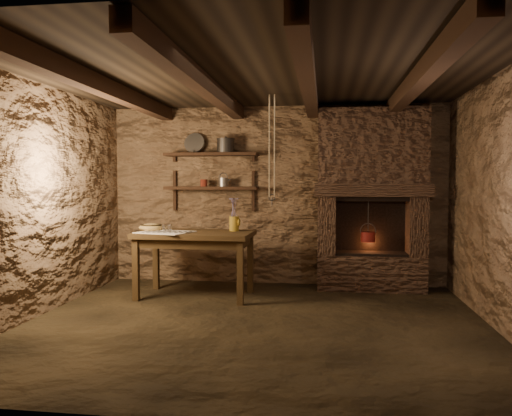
# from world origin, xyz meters

# --- Properties ---
(floor) EXTENTS (4.50, 4.50, 0.00)m
(floor) POSITION_xyz_m (0.00, 0.00, 0.00)
(floor) COLOR black
(floor) RESTS_ON ground
(back_wall) EXTENTS (4.50, 0.04, 2.40)m
(back_wall) POSITION_xyz_m (0.00, 2.00, 1.20)
(back_wall) COLOR #4C3423
(back_wall) RESTS_ON floor
(front_wall) EXTENTS (4.50, 0.04, 2.40)m
(front_wall) POSITION_xyz_m (0.00, -2.00, 1.20)
(front_wall) COLOR #4C3423
(front_wall) RESTS_ON floor
(left_wall) EXTENTS (0.04, 4.00, 2.40)m
(left_wall) POSITION_xyz_m (-2.25, 0.00, 1.20)
(left_wall) COLOR #4C3423
(left_wall) RESTS_ON floor
(right_wall) EXTENTS (0.04, 4.00, 2.40)m
(right_wall) POSITION_xyz_m (2.25, 0.00, 1.20)
(right_wall) COLOR #4C3423
(right_wall) RESTS_ON floor
(ceiling) EXTENTS (4.50, 4.00, 0.04)m
(ceiling) POSITION_xyz_m (0.00, 0.00, 2.40)
(ceiling) COLOR black
(ceiling) RESTS_ON back_wall
(beam_far_left) EXTENTS (0.14, 3.95, 0.16)m
(beam_far_left) POSITION_xyz_m (-1.50, 0.00, 2.31)
(beam_far_left) COLOR black
(beam_far_left) RESTS_ON ceiling
(beam_mid_left) EXTENTS (0.14, 3.95, 0.16)m
(beam_mid_left) POSITION_xyz_m (-0.50, 0.00, 2.31)
(beam_mid_left) COLOR black
(beam_mid_left) RESTS_ON ceiling
(beam_mid_right) EXTENTS (0.14, 3.95, 0.16)m
(beam_mid_right) POSITION_xyz_m (0.50, 0.00, 2.31)
(beam_mid_right) COLOR black
(beam_mid_right) RESTS_ON ceiling
(beam_far_right) EXTENTS (0.14, 3.95, 0.16)m
(beam_far_right) POSITION_xyz_m (1.50, 0.00, 2.31)
(beam_far_right) COLOR black
(beam_far_right) RESTS_ON ceiling
(shelf_lower) EXTENTS (1.25, 0.30, 0.04)m
(shelf_lower) POSITION_xyz_m (-0.85, 1.84, 1.30)
(shelf_lower) COLOR black
(shelf_lower) RESTS_ON back_wall
(shelf_upper) EXTENTS (1.25, 0.30, 0.04)m
(shelf_upper) POSITION_xyz_m (-0.85, 1.84, 1.75)
(shelf_upper) COLOR black
(shelf_upper) RESTS_ON back_wall
(hearth) EXTENTS (1.43, 0.51, 2.30)m
(hearth) POSITION_xyz_m (1.25, 1.77, 1.23)
(hearth) COLOR #37241B
(hearth) RESTS_ON floor
(work_table) EXTENTS (1.39, 0.82, 0.78)m
(work_table) POSITION_xyz_m (-0.88, 1.07, 0.42)
(work_table) COLOR #362513
(work_table) RESTS_ON floor
(linen_cloth) EXTENTS (0.70, 0.62, 0.01)m
(linen_cloth) POSITION_xyz_m (-1.21, 0.95, 0.79)
(linen_cloth) COLOR white
(linen_cloth) RESTS_ON work_table
(pewter_cutlery_row) EXTENTS (0.53, 0.32, 0.01)m
(pewter_cutlery_row) POSITION_xyz_m (-1.21, 0.93, 0.80)
(pewter_cutlery_row) COLOR gray
(pewter_cutlery_row) RESTS_ON linen_cloth
(drinking_glasses) EXTENTS (0.19, 0.06, 0.08)m
(drinking_glasses) POSITION_xyz_m (-1.19, 1.06, 0.83)
(drinking_glasses) COLOR white
(drinking_glasses) RESTS_ON linen_cloth
(stoneware_jug) EXTENTS (0.14, 0.13, 0.41)m
(stoneware_jug) POSITION_xyz_m (-0.43, 1.23, 0.96)
(stoneware_jug) COLOR #A4801F
(stoneware_jug) RESTS_ON work_table
(wooden_bowl) EXTENTS (0.35, 0.35, 0.11)m
(wooden_bowl) POSITION_xyz_m (-1.46, 1.16, 0.82)
(wooden_bowl) COLOR #A38446
(wooden_bowl) RESTS_ON work_table
(iron_stockpot) EXTENTS (0.24, 0.24, 0.17)m
(iron_stockpot) POSITION_xyz_m (-0.65, 1.84, 1.86)
(iron_stockpot) COLOR #322F2C
(iron_stockpot) RESTS_ON shelf_upper
(tin_pan) EXTENTS (0.29, 0.15, 0.28)m
(tin_pan) POSITION_xyz_m (-1.11, 1.94, 1.91)
(tin_pan) COLOR #989893
(tin_pan) RESTS_ON shelf_upper
(small_kettle) EXTENTS (0.20, 0.18, 0.18)m
(small_kettle) POSITION_xyz_m (-0.69, 1.84, 1.38)
(small_kettle) COLOR #989893
(small_kettle) RESTS_ON shelf_lower
(rusty_tin) EXTENTS (0.10, 0.10, 0.10)m
(rusty_tin) POSITION_xyz_m (-0.96, 1.84, 1.37)
(rusty_tin) COLOR #531810
(rusty_tin) RESTS_ON shelf_lower
(red_pot) EXTENTS (0.20, 0.20, 0.54)m
(red_pot) POSITION_xyz_m (1.21, 1.72, 0.69)
(red_pot) COLOR maroon
(red_pot) RESTS_ON hearth
(hanging_ropes) EXTENTS (0.08, 0.08, 1.20)m
(hanging_ropes) POSITION_xyz_m (0.05, 1.05, 1.80)
(hanging_ropes) COLOR tan
(hanging_ropes) RESTS_ON ceiling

